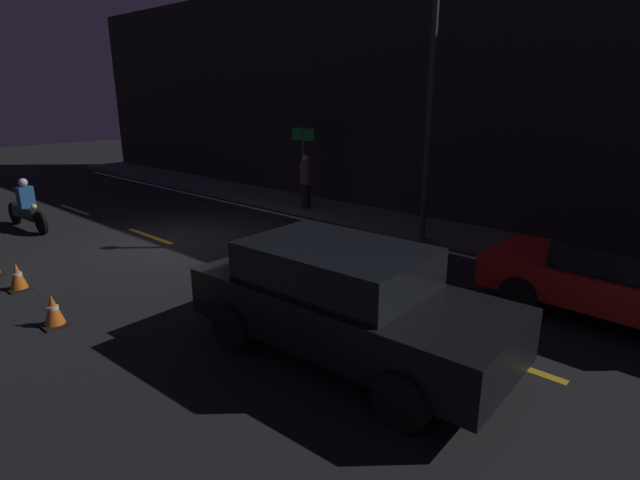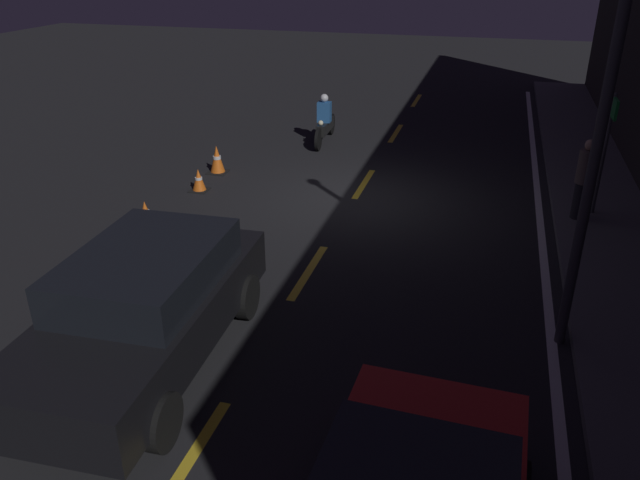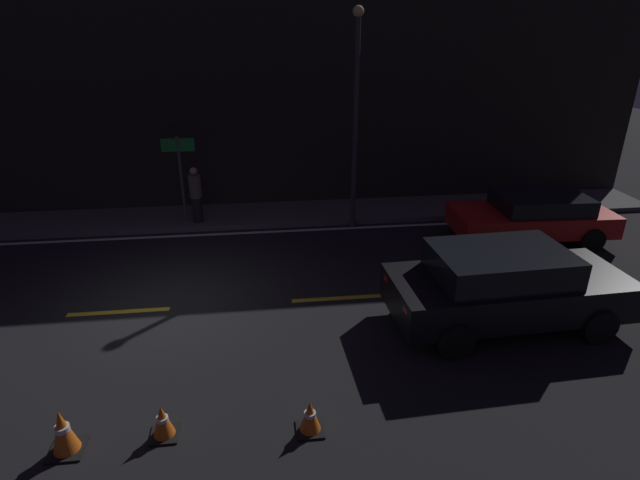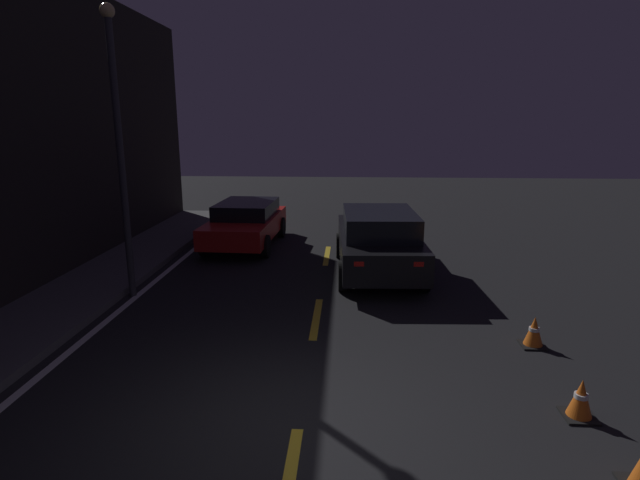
{
  "view_description": "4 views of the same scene",
  "coord_description": "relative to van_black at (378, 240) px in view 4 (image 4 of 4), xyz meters",
  "views": [
    {
      "loc": [
        10.35,
        -6.16,
        3.5
      ],
      "look_at": [
        4.64,
        0.2,
        0.97
      ],
      "focal_mm": 28.0,
      "sensor_mm": 36.0,
      "label": 1
    },
    {
      "loc": [
        12.44,
        2.72,
        5.01
      ],
      "look_at": [
        4.2,
        0.4,
        0.96
      ],
      "focal_mm": 35.0,
      "sensor_mm": 36.0,
      "label": 2
    },
    {
      "loc": [
        1.98,
        -9.08,
        5.33
      ],
      "look_at": [
        3.13,
        0.29,
        1.24
      ],
      "focal_mm": 28.0,
      "sensor_mm": 36.0,
      "label": 3
    },
    {
      "loc": [
        -5.27,
        -0.57,
        3.6
      ],
      "look_at": [
        4.39,
        -0.02,
        1.3
      ],
      "focal_mm": 28.0,
      "sensor_mm": 36.0,
      "label": 4
    }
  ],
  "objects": [
    {
      "name": "ground_plane",
      "position": [
        -6.44,
        1.3,
        -0.83
      ],
      "size": [
        56.0,
        56.0,
        0.0
      ],
      "primitive_type": "plane",
      "color": "black"
    },
    {
      "name": "lane_dash_d",
      "position": [
        -2.94,
        1.3,
        -0.82
      ],
      "size": [
        2.0,
        0.14,
        0.01
      ],
      "color": "gold",
      "rests_on": "ground"
    },
    {
      "name": "lane_dash_e",
      "position": [
        1.56,
        1.3,
        -0.82
      ],
      "size": [
        2.0,
        0.14,
        0.01
      ],
      "color": "gold",
      "rests_on": "ground"
    },
    {
      "name": "van_black",
      "position": [
        0.0,
        0.0,
        0.0
      ],
      "size": [
        4.5,
        2.1,
        1.55
      ],
      "rotation": [
        0.0,
        0.0,
        0.04
      ],
      "color": "black",
      "rests_on": "ground"
    },
    {
      "name": "taxi_red",
      "position": [
        2.61,
        3.75,
        -0.12
      ],
      "size": [
        4.13,
        2.01,
        1.29
      ],
      "rotation": [
        0.0,
        0.0,
        3.1
      ],
      "color": "red",
      "rests_on": "ground"
    },
    {
      "name": "traffic_cone_mid",
      "position": [
        -5.98,
        -2.18,
        -0.58
      ],
      "size": [
        0.39,
        0.39,
        0.51
      ],
      "color": "black",
      "rests_on": "ground"
    },
    {
      "name": "traffic_cone_far",
      "position": [
        -3.93,
        -2.34,
        -0.58
      ],
      "size": [
        0.4,
        0.4,
        0.51
      ],
      "color": "black",
      "rests_on": "ground"
    },
    {
      "name": "street_lamp",
      "position": [
        -1.92,
        5.28,
        2.41
      ],
      "size": [
        0.28,
        0.28,
        5.76
      ],
      "color": "#333338",
      "rests_on": "ground"
    }
  ]
}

